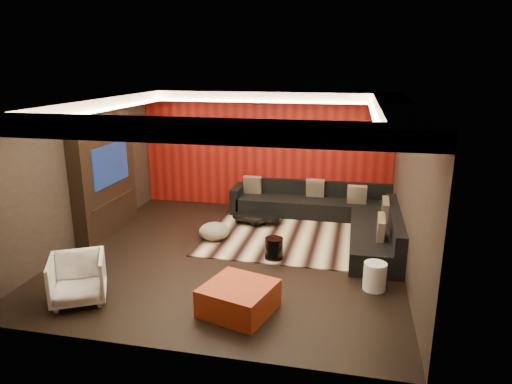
% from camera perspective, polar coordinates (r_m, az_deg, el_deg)
% --- Properties ---
extents(floor, '(6.00, 6.00, 0.02)m').
position_cam_1_polar(floor, '(8.53, -2.84, -7.83)').
color(floor, black).
rests_on(floor, ground).
extents(ceiling, '(6.00, 6.00, 0.02)m').
position_cam_1_polar(ceiling, '(7.84, -3.13, 11.40)').
color(ceiling, silver).
rests_on(ceiling, ground).
extents(wall_back, '(6.00, 0.02, 2.80)m').
position_cam_1_polar(wall_back, '(10.94, 1.12, 5.24)').
color(wall_back, black).
rests_on(wall_back, ground).
extents(wall_left, '(0.02, 6.00, 2.80)m').
position_cam_1_polar(wall_left, '(9.30, -21.21, 2.26)').
color(wall_left, black).
rests_on(wall_left, ground).
extents(wall_right, '(0.02, 6.00, 2.80)m').
position_cam_1_polar(wall_right, '(7.87, 18.71, 0.15)').
color(wall_right, black).
rests_on(wall_right, ground).
extents(red_feature_wall, '(5.98, 0.05, 2.78)m').
position_cam_1_polar(red_feature_wall, '(10.90, 1.08, 5.20)').
color(red_feature_wall, '#6B0C0A').
rests_on(red_feature_wall, ground).
extents(soffit_back, '(6.00, 0.60, 0.22)m').
position_cam_1_polar(soffit_back, '(10.47, 0.83, 11.89)').
color(soffit_back, silver).
rests_on(soffit_back, ground).
extents(soffit_front, '(6.00, 0.60, 0.22)m').
position_cam_1_polar(soffit_front, '(5.31, -10.81, 7.70)').
color(soffit_front, silver).
rests_on(soffit_front, ground).
extents(soffit_left, '(0.60, 4.80, 0.22)m').
position_cam_1_polar(soffit_left, '(8.94, -20.34, 10.24)').
color(soffit_left, silver).
rests_on(soffit_left, ground).
extents(soffit_right, '(0.60, 4.80, 0.22)m').
position_cam_1_polar(soffit_right, '(7.60, 17.23, 9.68)').
color(soffit_right, silver).
rests_on(soffit_right, ground).
extents(cove_back, '(4.80, 0.08, 0.04)m').
position_cam_1_polar(cove_back, '(10.14, 0.44, 11.25)').
color(cove_back, '#FFD899').
rests_on(cove_back, ground).
extents(cove_front, '(4.80, 0.08, 0.04)m').
position_cam_1_polar(cove_front, '(5.63, -9.43, 7.30)').
color(cove_front, '#FFD899').
rests_on(cove_front, ground).
extents(cove_left, '(0.08, 4.80, 0.04)m').
position_cam_1_polar(cove_left, '(8.77, -18.38, 9.73)').
color(cove_left, '#FFD899').
rests_on(cove_left, ground).
extents(cove_right, '(0.08, 4.80, 0.04)m').
position_cam_1_polar(cove_right, '(7.59, 14.59, 9.18)').
color(cove_right, '#FFD899').
rests_on(cove_right, ground).
extents(tv_surround, '(0.30, 2.00, 2.20)m').
position_cam_1_polar(tv_surround, '(9.78, -18.36, 1.34)').
color(tv_surround, black).
rests_on(tv_surround, ground).
extents(tv_screen, '(0.04, 1.30, 0.80)m').
position_cam_1_polar(tv_screen, '(9.62, -17.71, 3.32)').
color(tv_screen, black).
rests_on(tv_screen, ground).
extents(tv_shelf, '(0.04, 1.60, 0.04)m').
position_cam_1_polar(tv_shelf, '(9.80, -17.35, -0.96)').
color(tv_shelf, black).
rests_on(tv_shelf, ground).
extents(rug, '(4.05, 3.06, 0.02)m').
position_cam_1_polar(rug, '(9.41, 6.15, -5.45)').
color(rug, beige).
rests_on(rug, floor).
extents(coffee_table, '(1.09, 1.09, 0.18)m').
position_cam_1_polar(coffee_table, '(9.99, 0.04, -3.46)').
color(coffee_table, black).
rests_on(coffee_table, rug).
extents(drum_stool, '(0.38, 0.38, 0.38)m').
position_cam_1_polar(drum_stool, '(8.24, 2.26, -7.04)').
color(drum_stool, black).
rests_on(drum_stool, rug).
extents(striped_pouf, '(0.70, 0.70, 0.33)m').
position_cam_1_polar(striped_pouf, '(9.14, -5.24, -4.91)').
color(striped_pouf, beige).
rests_on(striped_pouf, rug).
extents(white_side_table, '(0.45, 0.45, 0.44)m').
position_cam_1_polar(white_side_table, '(7.43, 14.62, -10.16)').
color(white_side_table, white).
rests_on(white_side_table, floor).
extents(orange_ottoman, '(1.13, 1.13, 0.41)m').
position_cam_1_polar(orange_ottoman, '(6.64, -2.18, -13.12)').
color(orange_ottoman, '#8D3412').
rests_on(orange_ottoman, floor).
extents(armchair, '(1.04, 1.05, 0.71)m').
position_cam_1_polar(armchair, '(7.31, -21.39, -10.08)').
color(armchair, silver).
rests_on(armchair, floor).
extents(sectional_sofa, '(3.65, 3.50, 0.75)m').
position_cam_1_polar(sectional_sofa, '(9.93, 9.69, -2.89)').
color(sectional_sofa, black).
rests_on(sectional_sofa, floor).
extents(throw_pillows, '(3.25, 2.76, 0.50)m').
position_cam_1_polar(throw_pillows, '(9.83, 9.68, -0.90)').
color(throw_pillows, tan).
rests_on(throw_pillows, sectional_sofa).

